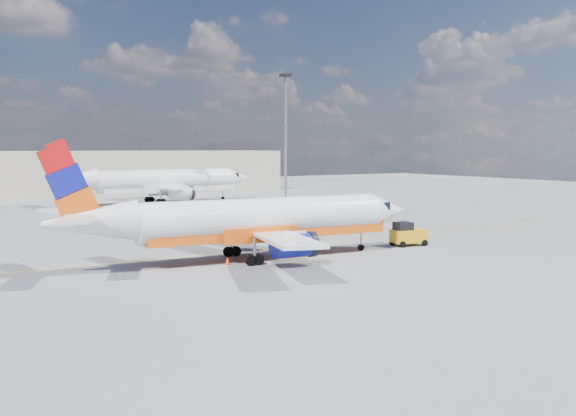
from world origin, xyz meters
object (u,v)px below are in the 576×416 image
main_jet (253,221)px  second_jet (160,182)px  traffic_cone (227,262)px  gse_tug (408,234)px

main_jet → second_jet: second_jet is taller
second_jet → traffic_cone: size_ratio=51.58×
gse_tug → traffic_cone: gse_tug is taller
main_jet → second_jet: (12.31, 52.40, 0.29)m
second_jet → main_jet: bearing=-104.8°
main_jet → second_jet: bearing=81.3°
main_jet → gse_tug: 15.23m
main_jet → gse_tug: size_ratio=9.45×
main_jet → gse_tug: bearing=1.0°
gse_tug → traffic_cone: size_ratio=4.99×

